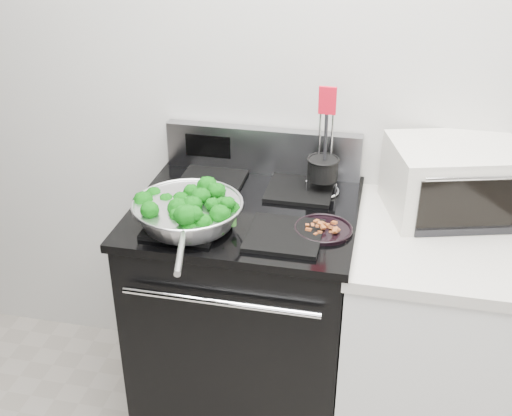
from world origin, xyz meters
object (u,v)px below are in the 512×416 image
(gas_range, at_px, (246,312))
(skillet, at_px, (188,212))
(utensil_holder, at_px, (322,175))
(toaster_oven, at_px, (454,180))
(bacon_plate, at_px, (323,226))

(gas_range, bearing_deg, skillet, -131.07)
(utensil_holder, xyz_separation_m, toaster_oven, (0.46, 0.00, 0.03))
(bacon_plate, height_order, toaster_oven, toaster_oven)
(bacon_plate, relative_size, toaster_oven, 0.38)
(gas_range, relative_size, bacon_plate, 5.82)
(skillet, height_order, bacon_plate, skillet)
(skillet, xyz_separation_m, bacon_plate, (0.44, 0.07, -0.04))
(gas_range, xyz_separation_m, bacon_plate, (0.29, -0.11, 0.48))
(utensil_holder, height_order, toaster_oven, utensil_holder)
(gas_range, distance_m, bacon_plate, 0.57)
(bacon_plate, distance_m, utensil_holder, 0.29)
(gas_range, relative_size, toaster_oven, 2.19)
(gas_range, xyz_separation_m, skillet, (-0.15, -0.18, 0.52))
(bacon_plate, bearing_deg, utensil_holder, 98.15)
(utensil_holder, bearing_deg, bacon_plate, -80.37)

